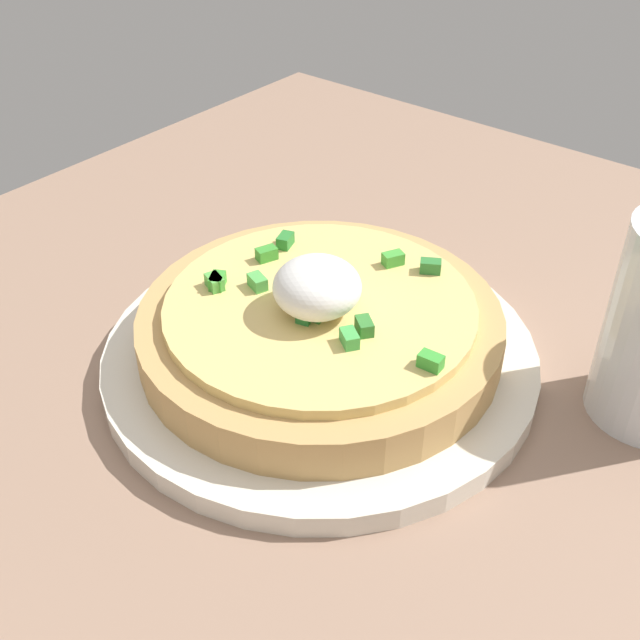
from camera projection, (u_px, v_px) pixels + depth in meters
dining_table at (327, 495)px, 42.22cm from camera, size 92.59×82.44×3.23cm
plate at (320, 355)px, 48.13cm from camera, size 26.42×26.42×1.42cm
pizza at (320, 324)px, 46.62cm from camera, size 21.76×21.76×6.53cm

